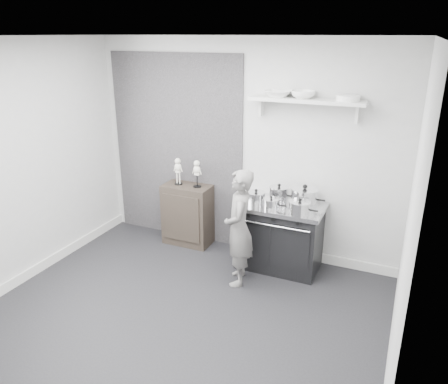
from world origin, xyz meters
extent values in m
plane|color=black|center=(0.00, 0.00, 0.00)|extent=(4.00, 4.00, 0.00)
cube|color=silver|center=(0.00, 1.80, 1.35)|extent=(4.00, 0.02, 2.70)
cube|color=silver|center=(0.00, -1.80, 1.35)|extent=(4.00, 0.02, 2.70)
cube|color=silver|center=(-2.00, 0.00, 1.35)|extent=(0.02, 3.60, 2.70)
cube|color=silver|center=(2.00, 0.00, 1.35)|extent=(0.02, 3.60, 2.70)
cube|color=silver|center=(0.00, 0.00, 2.70)|extent=(4.00, 3.60, 0.02)
cube|color=black|center=(-0.95, 1.79, 1.25)|extent=(1.90, 0.02, 2.50)
cube|color=silver|center=(1.00, 1.78, 0.06)|extent=(2.00, 0.03, 0.12)
cube|color=silver|center=(-1.98, 0.00, 0.06)|extent=(0.03, 3.60, 0.12)
cube|color=silver|center=(0.80, 1.67, 2.02)|extent=(1.30, 0.26, 0.04)
cube|color=silver|center=(0.25, 1.74, 1.90)|extent=(0.03, 0.12, 0.20)
cube|color=silver|center=(1.35, 1.74, 1.90)|extent=(0.03, 0.12, 0.20)
cube|color=black|center=(0.62, 1.48, 0.38)|extent=(0.96, 0.58, 0.77)
cube|color=silver|center=(0.62, 1.48, 0.79)|extent=(1.02, 0.62, 0.05)
cube|color=black|center=(0.39, 1.19, 0.40)|extent=(0.40, 0.02, 0.50)
cube|color=black|center=(0.85, 1.19, 0.40)|extent=(0.40, 0.02, 0.50)
cylinder|color=silver|center=(0.62, 1.16, 0.67)|extent=(0.87, 0.02, 0.02)
cylinder|color=black|center=(0.33, 1.18, 0.75)|extent=(0.04, 0.03, 0.04)
cylinder|color=black|center=(0.62, 1.18, 0.75)|extent=(0.04, 0.03, 0.04)
cylinder|color=black|center=(0.91, 1.18, 0.75)|extent=(0.04, 0.03, 0.04)
cube|color=black|center=(-0.71, 1.61, 0.41)|extent=(0.64, 0.37, 0.83)
imported|color=slate|center=(0.30, 0.95, 0.68)|extent=(0.47, 0.57, 1.35)
cylinder|color=silver|center=(0.33, 1.40, 0.88)|extent=(0.21, 0.21, 0.12)
cylinder|color=silver|center=(0.33, 1.40, 0.95)|extent=(0.22, 0.22, 0.01)
sphere|color=black|center=(0.33, 1.40, 0.98)|extent=(0.04, 0.04, 0.04)
cylinder|color=black|center=(0.48, 1.40, 0.88)|extent=(0.10, 0.02, 0.02)
cylinder|color=silver|center=(0.55, 1.59, 0.90)|extent=(0.23, 0.23, 0.16)
cylinder|color=silver|center=(0.55, 1.59, 0.98)|extent=(0.23, 0.23, 0.01)
sphere|color=black|center=(0.55, 1.59, 1.01)|extent=(0.04, 0.04, 0.04)
cylinder|color=black|center=(0.71, 1.59, 0.90)|extent=(0.10, 0.02, 0.02)
cylinder|color=silver|center=(0.87, 1.56, 0.91)|extent=(0.30, 0.30, 0.19)
cylinder|color=silver|center=(0.87, 1.56, 1.02)|extent=(0.31, 0.31, 0.02)
sphere|color=black|center=(0.87, 1.56, 1.05)|extent=(0.05, 0.05, 0.05)
cylinder|color=black|center=(1.07, 1.56, 0.91)|extent=(0.10, 0.02, 0.02)
cylinder|color=silver|center=(0.89, 1.28, 0.89)|extent=(0.24, 0.24, 0.14)
cylinder|color=silver|center=(0.89, 1.28, 0.96)|extent=(0.24, 0.24, 0.01)
sphere|color=black|center=(0.89, 1.28, 0.99)|extent=(0.04, 0.04, 0.04)
cylinder|color=black|center=(1.05, 1.28, 0.89)|extent=(0.10, 0.02, 0.02)
cylinder|color=silver|center=(0.55, 1.33, 0.87)|extent=(0.18, 0.18, 0.10)
cylinder|color=silver|center=(0.55, 1.33, 0.93)|extent=(0.19, 0.19, 0.01)
sphere|color=black|center=(0.55, 1.33, 0.95)|extent=(0.03, 0.03, 0.03)
cylinder|color=black|center=(0.68, 1.33, 0.87)|extent=(0.10, 0.02, 0.02)
imported|color=white|center=(0.47, 1.67, 2.08)|extent=(0.31, 0.31, 0.08)
imported|color=white|center=(0.76, 1.67, 2.08)|extent=(0.27, 0.27, 0.08)
cylinder|color=white|center=(1.25, 1.67, 2.07)|extent=(0.25, 0.25, 0.06)
camera|label=1|loc=(1.94, -3.17, 2.72)|focal=35.00mm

